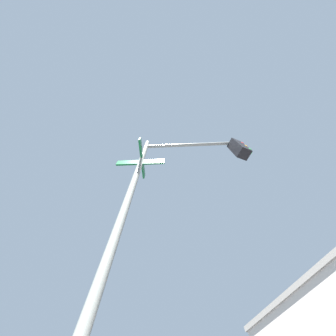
% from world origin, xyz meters
% --- Properties ---
extents(traffic_signal_near, '(1.60, 3.02, 6.38)m').
position_xyz_m(traffic_signal_near, '(-6.48, -5.64, 4.50)').
color(traffic_signal_near, slate).
rests_on(traffic_signal_near, ground_plane).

